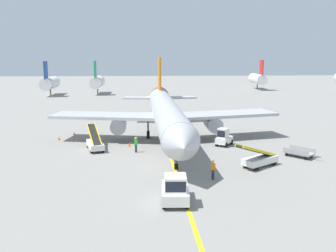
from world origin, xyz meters
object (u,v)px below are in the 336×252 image
(safety_cone_wingtip_left, at_px, (99,141))
(belt_loader_forward_hold, at_px, (95,143))
(ground_crew_marshaller, at_px, (213,169))
(ground_crew_wing_walker, at_px, (136,144))
(belt_loader_aft_hold, at_px, (259,159))
(safety_cone_nose_left, at_px, (129,144))
(airliner, at_px, (166,113))
(safety_cone_tail_area, at_px, (180,146))
(baggage_tug_near_wing, at_px, (224,138))
(pushback_tug, at_px, (175,190))
(safety_cone_wingtip_right, at_px, (59,138))
(baggage_cart_loaded, at_px, (299,153))
(safety_cone_nose_right, at_px, (74,133))

(safety_cone_wingtip_left, bearing_deg, belt_loader_forward_hold, -89.78)
(ground_crew_marshaller, distance_m, ground_crew_wing_walker, 11.70)
(belt_loader_aft_hold, xyz_separation_m, safety_cone_nose_left, (-12.72, 8.80, -0.56))
(belt_loader_aft_hold, bearing_deg, airliner, 125.44)
(safety_cone_tail_area, bearing_deg, baggage_tug_near_wing, 11.34)
(airliner, bearing_deg, ground_crew_wing_walker, -122.78)
(pushback_tug, height_order, safety_cone_wingtip_right, pushback_tug)
(safety_cone_nose_left, bearing_deg, safety_cone_wingtip_left, 153.28)
(belt_loader_forward_hold, height_order, ground_crew_wing_walker, belt_loader_forward_hold)
(safety_cone_wingtip_right, bearing_deg, safety_cone_nose_left, -23.51)
(airliner, bearing_deg, belt_loader_aft_hold, -54.56)
(airliner, height_order, pushback_tug, airliner)
(ground_crew_wing_walker, bearing_deg, safety_cone_wingtip_right, 145.73)
(airliner, xyz_separation_m, baggage_tug_near_wing, (6.57, -3.07, -2.49))
(baggage_cart_loaded, height_order, safety_cone_wingtip_right, baggage_cart_loaded)
(ground_crew_marshaller, xyz_separation_m, safety_cone_wingtip_right, (-16.61, 16.18, -0.69))
(safety_cone_nose_left, xyz_separation_m, safety_cone_nose_right, (-7.57, 6.71, 0.00))
(safety_cone_nose_right, bearing_deg, airliner, -17.97)
(airliner, distance_m, belt_loader_aft_hold, 14.48)
(baggage_tug_near_wing, distance_m, belt_loader_forward_hold, 14.83)
(baggage_cart_loaded, xyz_separation_m, safety_cone_wingtip_left, (-21.65, 7.56, -0.25))
(airliner, relative_size, pushback_tug, 9.56)
(belt_loader_forward_hold, height_order, safety_cone_wingtip_right, belt_loader_forward_hold)
(baggage_cart_loaded, xyz_separation_m, ground_crew_wing_walker, (-17.02, 2.88, 0.44))
(belt_loader_aft_hold, xyz_separation_m, safety_cone_wingtip_left, (-16.49, 10.69, -0.56))
(ground_crew_wing_walker, xyz_separation_m, safety_cone_nose_left, (-0.86, 2.79, -0.69))
(ground_crew_wing_walker, height_order, safety_cone_nose_right, ground_crew_wing_walker)
(pushback_tug, distance_m, belt_loader_forward_hold, 17.82)
(ground_crew_marshaller, xyz_separation_m, ground_crew_wing_walker, (-6.81, 9.51, 0.00))
(ground_crew_marshaller, relative_size, safety_cone_wingtip_right, 3.86)
(ground_crew_marshaller, bearing_deg, safety_cone_nose_right, 128.74)
(belt_loader_forward_hold, bearing_deg, safety_cone_tail_area, 0.23)
(baggage_cart_loaded, bearing_deg, ground_crew_marshaller, -147.01)
(pushback_tug, distance_m, baggage_tug_near_wing, 18.47)
(safety_cone_wingtip_right, bearing_deg, safety_cone_nose_right, 64.26)
(baggage_tug_near_wing, relative_size, belt_loader_aft_hold, 0.56)
(baggage_tug_near_wing, relative_size, baggage_cart_loaded, 0.82)
(pushback_tug, relative_size, safety_cone_tail_area, 8.38)
(baggage_tug_near_wing, distance_m, safety_cone_wingtip_right, 20.41)
(airliner, xyz_separation_m, safety_cone_nose_left, (-4.47, -2.81, -3.20))
(belt_loader_forward_hold, height_order, safety_cone_tail_area, belt_loader_forward_hold)
(airliner, xyz_separation_m, pushback_tug, (-0.41, -20.17, -2.42))
(airliner, height_order, safety_cone_tail_area, airliner)
(baggage_tug_near_wing, xyz_separation_m, belt_loader_forward_hold, (-14.79, -1.08, -0.15))
(belt_loader_aft_hold, xyz_separation_m, ground_crew_wing_walker, (-11.86, 6.01, 0.13))
(safety_cone_wingtip_right, distance_m, safety_cone_tail_area, 15.66)
(safety_cone_nose_left, bearing_deg, safety_cone_tail_area, -12.54)
(ground_crew_wing_walker, xyz_separation_m, safety_cone_wingtip_right, (-9.80, 6.67, -0.69))
(safety_cone_nose_right, relative_size, safety_cone_tail_area, 1.00)
(safety_cone_nose_right, distance_m, safety_cone_tail_area, 15.63)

